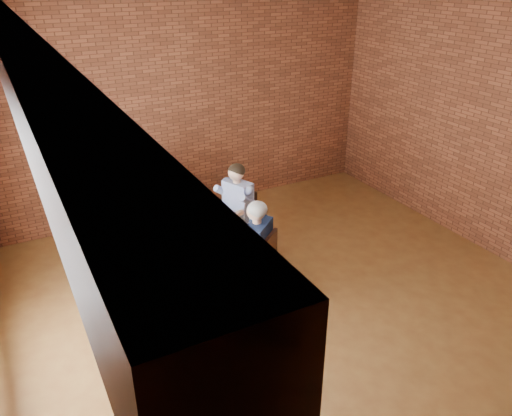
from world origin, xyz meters
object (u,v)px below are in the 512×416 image
chair_b (153,216)px  chair_c (90,248)px  chair_e (260,266)px  diner_b (154,208)px  smartphone (214,237)px  dining_table (183,248)px  chair_d (157,305)px  diner_a (235,211)px  diner_c (95,237)px  chair_a (240,219)px  diner_e (254,253)px  diner_d (158,289)px

chair_b → chair_c: size_ratio=1.02×
chair_c → chair_e: same height
diner_b → smartphone: bearing=-77.5°
dining_table → chair_d: size_ratio=1.62×
diner_a → chair_b: diner_a is taller
diner_c → chair_a: bearing=-64.9°
dining_table → chair_c: size_ratio=1.58×
diner_a → chair_a: bearing=90.0°
chair_b → chair_e: 1.99m
dining_table → diner_e: bearing=-50.4°
dining_table → chair_a: 1.06m
diner_c → chair_d: (0.31, -1.47, -0.17)m
chair_a → diner_d: size_ratio=0.73×
smartphone → chair_b: bearing=112.5°
dining_table → chair_c: (-1.03, 0.57, -0.02)m
chair_c → diner_d: size_ratio=0.73×
diner_c → chair_d: bearing=-138.9°
chair_b → diner_e: 1.91m
diner_e → chair_d: bearing=-30.8°
chair_e → smartphone: (-0.37, 0.51, 0.24)m
dining_table → chair_d: 1.13m
dining_table → chair_a: bearing=21.7°
chair_b → diner_c: diner_c is taller
dining_table → diner_d: (-0.59, -0.87, 0.12)m
dining_table → chair_b: (-0.06, 1.04, -0.01)m
chair_d → chair_e: 1.31m
chair_b → chair_e: (0.73, -1.85, -0.01)m
dining_table → chair_d: (-0.64, -0.93, -0.03)m
chair_d → diner_a: bearing=-105.6°
diner_b → chair_e: size_ratio=1.46×
diner_a → diner_e: 1.14m
chair_a → chair_c: (-2.01, 0.18, -0.00)m
chair_a → chair_b: size_ratio=0.98×
chair_a → diner_b: (-1.04, 0.56, 0.17)m
diner_b → chair_e: bearing=-70.9°
dining_table → diner_c: bearing=150.8°
dining_table → diner_a: diner_a is taller
diner_c → chair_e: diner_c is taller
chair_a → chair_d: size_ratio=1.03×
chair_a → chair_b: (-1.04, 0.65, 0.01)m
chair_a → diner_e: bearing=-39.9°
diner_d → smartphone: (0.89, 0.57, 0.11)m
diner_c → diner_e: 2.01m
chair_e → smartphone: 0.68m
diner_b → chair_d: diner_b is taller
chair_c → diner_e: 2.11m
dining_table → chair_e: 1.05m
chair_b → smartphone: (0.36, -1.34, 0.24)m
dining_table → chair_a: (0.99, 0.39, -0.02)m
chair_b → smartphone: 1.40m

